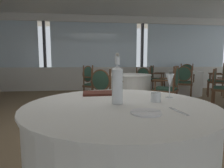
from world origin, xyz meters
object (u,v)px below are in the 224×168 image
at_px(water_bottle, 117,83).
at_px(side_plate, 146,112).
at_px(dining_chair_0_2, 170,85).
at_px(dining_chair_1_2, 220,85).
at_px(dining_chair_3_2, 186,75).
at_px(dining_chair_3_0, 184,80).
at_px(water_tumbler, 156,97).
at_px(dining_chair_3_1, 220,77).
at_px(dining_chair_0_1, 104,89).
at_px(menu_book, 99,93).
at_px(dining_chair_3_3, 155,77).
at_px(dining_chair_0_0, 92,81).
at_px(wine_glass, 170,81).
at_px(dining_chair_0_3, 141,80).

bearing_deg(water_bottle, side_plate, -63.87).
xyz_separation_m(dining_chair_0_2, dining_chair_1_2, (1.29, 0.19, -0.04)).
distance_m(side_plate, water_bottle, 0.34).
bearing_deg(dining_chair_3_2, dining_chair_3_0, -0.00).
bearing_deg(dining_chair_3_2, water_tumbler, -0.12).
distance_m(dining_chair_0_2, dining_chair_3_1, 2.57).
bearing_deg(dining_chair_0_1, water_bottle, -145.65).
bearing_deg(water_tumbler, dining_chair_3_2, 59.25).
xyz_separation_m(water_bottle, menu_book, (-0.11, 0.41, -0.14)).
xyz_separation_m(menu_book, dining_chair_3_3, (2.13, 4.36, -0.23)).
xyz_separation_m(dining_chair_0_0, dining_chair_1_2, (2.94, -1.02, -0.03)).
height_order(dining_chair_3_0, dining_chair_3_3, dining_chair_3_0).
distance_m(water_bottle, dining_chair_3_1, 5.29).
height_order(dining_chair_0_1, dining_chair_1_2, dining_chair_0_1).
bearing_deg(dining_chair_1_2, menu_book, -101.32).
xyz_separation_m(menu_book, dining_chair_3_0, (2.47, 3.06, -0.20)).
bearing_deg(wine_glass, water_tumbler, -141.49).
bearing_deg(dining_chair_3_3, wine_glass, -77.90).
distance_m(dining_chair_1_2, dining_chair_3_0, 0.96).
distance_m(dining_chair_0_1, dining_chair_3_2, 4.36).
xyz_separation_m(water_tumbler, dining_chair_3_3, (1.71, 4.75, -0.25)).
bearing_deg(dining_chair_1_2, water_bottle, -95.37).
relative_size(side_plate, dining_chair_1_2, 0.21).
height_order(wine_glass, dining_chair_0_0, wine_glass).
distance_m(menu_book, dining_chair_0_3, 3.72).
relative_size(side_plate, water_bottle, 0.51).
xyz_separation_m(dining_chair_0_1, dining_chair_1_2, (2.72, 0.40, -0.01)).
xyz_separation_m(menu_book, dining_chair_3_2, (3.44, 4.70, -0.19)).
height_order(water_bottle, menu_book, water_bottle).
bearing_deg(menu_book, dining_chair_0_3, 66.19).
distance_m(dining_chair_3_0, dining_chair_3_3, 1.35).
height_order(dining_chair_3_2, dining_chair_3_3, dining_chair_3_2).
bearing_deg(water_bottle, dining_chair_3_3, 67.08).
xyz_separation_m(dining_chair_0_1, dining_chair_3_3, (1.94, 2.56, -0.00)).
height_order(dining_chair_0_0, dining_chair_3_0, dining_chair_0_0).
relative_size(dining_chair_0_1, dining_chair_1_2, 1.03).
xyz_separation_m(wine_glass, menu_book, (-0.59, 0.25, -0.14)).
bearing_deg(dining_chair_3_3, dining_chair_3_1, -0.00).
xyz_separation_m(side_plate, dining_chair_0_1, (-0.06, 2.49, -0.22)).
relative_size(dining_chair_0_3, dining_chair_3_2, 0.91).
relative_size(wine_glass, water_tumbler, 2.75).
bearing_deg(dining_chair_0_0, dining_chair_1_2, 17.08).
height_order(menu_book, dining_chair_0_2, dining_chair_0_2).
xyz_separation_m(dining_chair_0_3, dining_chair_3_2, (2.05, 1.26, 0.04)).
bearing_deg(dining_chair_0_2, dining_chair_1_2, -135.51).
bearing_deg(wine_glass, water_bottle, -160.87).
height_order(dining_chair_1_2, dining_chair_3_1, dining_chair_3_1).
bearing_deg(dining_chair_3_1, water_tumbler, 78.87).
relative_size(menu_book, dining_chair_1_2, 0.33).
height_order(water_tumbler, dining_chair_3_1, dining_chair_3_1).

